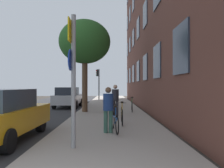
{
  "coord_description": "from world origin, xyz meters",
  "views": [
    {
      "loc": [
        1.06,
        -1.57,
        1.73
      ],
      "look_at": [
        1.2,
        11.95,
        1.86
      ],
      "focal_mm": 34.48,
      "sensor_mm": 36.0,
      "label": 1
    }
  ],
  "objects_px": {
    "car_1": "(68,97)",
    "pedestrian_0": "(108,107)",
    "tree_near": "(85,42)",
    "pedestrian_1": "(115,98)",
    "bicycle_4": "(116,101)",
    "bicycle_3": "(114,104)",
    "sign_post": "(73,71)",
    "bicycle_1": "(122,115)",
    "bicycle_2": "(132,106)",
    "traffic_light": "(98,79)",
    "car_0": "(1,115)",
    "bicycle_0": "(115,121)"
  },
  "relations": [
    {
      "from": "car_1",
      "to": "car_0",
      "type": "bearing_deg",
      "value": -90.14
    },
    {
      "from": "bicycle_1",
      "to": "car_1",
      "type": "distance_m",
      "value": 9.09
    },
    {
      "from": "bicycle_2",
      "to": "car_0",
      "type": "relative_size",
      "value": 0.4
    },
    {
      "from": "bicycle_0",
      "to": "bicycle_2",
      "type": "bearing_deg",
      "value": 78.43
    },
    {
      "from": "bicycle_4",
      "to": "car_0",
      "type": "bearing_deg",
      "value": -109.94
    },
    {
      "from": "bicycle_2",
      "to": "bicycle_1",
      "type": "bearing_deg",
      "value": -101.4
    },
    {
      "from": "pedestrian_0",
      "to": "car_1",
      "type": "relative_size",
      "value": 0.4
    },
    {
      "from": "tree_near",
      "to": "car_0",
      "type": "relative_size",
      "value": 1.4
    },
    {
      "from": "sign_post",
      "to": "bicycle_2",
      "type": "xyz_separation_m",
      "value": [
        2.38,
        7.94,
        -1.65
      ]
    },
    {
      "from": "traffic_light",
      "to": "bicycle_1",
      "type": "bearing_deg",
      "value": -83.25
    },
    {
      "from": "pedestrian_0",
      "to": "bicycle_4",
      "type": "bearing_deg",
      "value": 86.63
    },
    {
      "from": "bicycle_2",
      "to": "pedestrian_0",
      "type": "relative_size",
      "value": 1.05
    },
    {
      "from": "bicycle_0",
      "to": "pedestrian_1",
      "type": "height_order",
      "value": "pedestrian_1"
    },
    {
      "from": "bicycle_1",
      "to": "pedestrian_0",
      "type": "relative_size",
      "value": 1.12
    },
    {
      "from": "car_0",
      "to": "car_1",
      "type": "xyz_separation_m",
      "value": [
        0.03,
        10.65,
        -0.0
      ]
    },
    {
      "from": "tree_near",
      "to": "pedestrian_1",
      "type": "relative_size",
      "value": 3.44
    },
    {
      "from": "bicycle_4",
      "to": "bicycle_0",
      "type": "bearing_deg",
      "value": -92.07
    },
    {
      "from": "bicycle_1",
      "to": "bicycle_3",
      "type": "height_order",
      "value": "bicycle_1"
    },
    {
      "from": "tree_near",
      "to": "bicycle_3",
      "type": "bearing_deg",
      "value": 38.74
    },
    {
      "from": "bicycle_4",
      "to": "pedestrian_0",
      "type": "xyz_separation_m",
      "value": [
        -0.6,
        -10.21,
        0.53
      ]
    },
    {
      "from": "bicycle_0",
      "to": "pedestrian_0",
      "type": "bearing_deg",
      "value": -142.86
    },
    {
      "from": "bicycle_3",
      "to": "pedestrian_0",
      "type": "xyz_separation_m",
      "value": [
        -0.33,
        -7.61,
        0.53
      ]
    },
    {
      "from": "tree_near",
      "to": "bicycle_3",
      "type": "distance_m",
      "value": 4.65
    },
    {
      "from": "car_1",
      "to": "pedestrian_0",
      "type": "bearing_deg",
      "value": -71.53
    },
    {
      "from": "bicycle_4",
      "to": "car_0",
      "type": "distance_m",
      "value": 11.6
    },
    {
      "from": "bicycle_4",
      "to": "pedestrian_1",
      "type": "xyz_separation_m",
      "value": [
        -0.25,
        -6.08,
        0.59
      ]
    },
    {
      "from": "bicycle_2",
      "to": "car_1",
      "type": "xyz_separation_m",
      "value": [
        -4.79,
        3.83,
        0.36
      ]
    },
    {
      "from": "bicycle_1",
      "to": "bicycle_3",
      "type": "distance_m",
      "value": 5.85
    },
    {
      "from": "sign_post",
      "to": "bicycle_0",
      "type": "relative_size",
      "value": 2.05
    },
    {
      "from": "bicycle_2",
      "to": "car_0",
      "type": "bearing_deg",
      "value": -125.17
    },
    {
      "from": "sign_post",
      "to": "traffic_light",
      "type": "bearing_deg",
      "value": 91.16
    },
    {
      "from": "pedestrian_1",
      "to": "bicycle_4",
      "type": "bearing_deg",
      "value": 87.66
    },
    {
      "from": "car_0",
      "to": "car_1",
      "type": "distance_m",
      "value": 10.65
    },
    {
      "from": "bicycle_0",
      "to": "bicycle_4",
      "type": "relative_size",
      "value": 1.04
    },
    {
      "from": "bicycle_2",
      "to": "bicycle_0",
      "type": "bearing_deg",
      "value": -101.57
    },
    {
      "from": "sign_post",
      "to": "bicycle_4",
      "type": "bearing_deg",
      "value": 82.79
    },
    {
      "from": "car_1",
      "to": "bicycle_4",
      "type": "bearing_deg",
      "value": 3.55
    },
    {
      "from": "pedestrian_1",
      "to": "car_1",
      "type": "height_order",
      "value": "pedestrian_1"
    },
    {
      "from": "bicycle_1",
      "to": "bicycle_4",
      "type": "bearing_deg",
      "value": 89.83
    },
    {
      "from": "bicycle_1",
      "to": "pedestrian_0",
      "type": "bearing_deg",
      "value": -108.09
    },
    {
      "from": "bicycle_0",
      "to": "bicycle_3",
      "type": "relative_size",
      "value": 1.0
    },
    {
      "from": "bicycle_2",
      "to": "tree_near",
      "type": "bearing_deg",
      "value": -179.66
    },
    {
      "from": "bicycle_1",
      "to": "sign_post",
      "type": "bearing_deg",
      "value": -112.75
    },
    {
      "from": "bicycle_1",
      "to": "pedestrian_0",
      "type": "height_order",
      "value": "pedestrian_0"
    },
    {
      "from": "car_1",
      "to": "traffic_light",
      "type": "bearing_deg",
      "value": 75.5
    },
    {
      "from": "tree_near",
      "to": "car_0",
      "type": "height_order",
      "value": "tree_near"
    },
    {
      "from": "bicycle_0",
      "to": "car_1",
      "type": "relative_size",
      "value": 0.43
    },
    {
      "from": "bicycle_1",
      "to": "tree_near",
      "type": "bearing_deg",
      "value": 115.73
    },
    {
      "from": "bicycle_0",
      "to": "bicycle_3",
      "type": "distance_m",
      "value": 7.43
    },
    {
      "from": "sign_post",
      "to": "bicycle_1",
      "type": "height_order",
      "value": "sign_post"
    }
  ]
}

